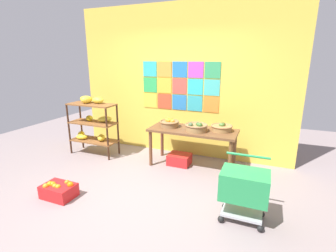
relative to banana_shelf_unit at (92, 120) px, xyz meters
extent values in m
plane|color=gray|center=(1.63, -1.06, -0.71)|extent=(9.50, 9.50, 0.00)
cube|color=gold|center=(1.63, 0.72, 0.75)|extent=(4.37, 0.06, 2.92)
cube|color=#2FB3B0|center=(0.98, 0.68, 1.00)|extent=(0.30, 0.01, 0.30)
cube|color=orange|center=(1.30, 0.68, 1.00)|extent=(0.30, 0.01, 0.30)
cube|color=blue|center=(1.62, 0.68, 1.00)|extent=(0.30, 0.01, 0.30)
cube|color=purple|center=(1.94, 0.68, 1.00)|extent=(0.30, 0.01, 0.30)
cube|color=#319258|center=(2.26, 0.68, 1.00)|extent=(0.30, 0.01, 0.30)
cube|color=green|center=(0.98, 0.68, 0.68)|extent=(0.30, 0.01, 0.30)
cube|color=gold|center=(1.30, 0.68, 0.68)|extent=(0.30, 0.01, 0.30)
cube|color=#DE4A3F|center=(1.62, 0.68, 0.68)|extent=(0.30, 0.01, 0.30)
cube|color=#2BB5BF|center=(1.94, 0.68, 0.68)|extent=(0.30, 0.01, 0.30)
cube|color=#40B6AF|center=(2.26, 0.68, 0.68)|extent=(0.30, 0.01, 0.30)
cube|color=yellow|center=(0.98, 0.68, 0.36)|extent=(0.30, 0.01, 0.30)
cube|color=#CF4729|center=(1.30, 0.68, 0.36)|extent=(0.30, 0.01, 0.30)
cube|color=#2671B8|center=(1.62, 0.68, 0.36)|extent=(0.30, 0.01, 0.30)
cube|color=teal|center=(1.94, 0.68, 0.36)|extent=(0.30, 0.01, 0.30)
cube|color=orange|center=(2.26, 0.68, 0.36)|extent=(0.30, 0.01, 0.30)
cylinder|color=#391F13|center=(-0.44, -0.20, -0.18)|extent=(0.04, 0.04, 1.05)
cylinder|color=#391F13|center=(0.50, -0.20, -0.18)|extent=(0.04, 0.04, 1.05)
cylinder|color=#391F13|center=(-0.44, 0.15, -0.18)|extent=(0.04, 0.04, 1.05)
cylinder|color=#391F13|center=(0.50, 0.15, -0.18)|extent=(0.04, 0.04, 1.05)
cube|color=brown|center=(0.03, -0.02, -0.42)|extent=(0.97, 0.39, 0.03)
ellipsoid|color=yellow|center=(0.20, -0.01, -0.35)|extent=(0.25, 0.29, 0.13)
ellipsoid|color=yellow|center=(-0.23, -0.09, -0.36)|extent=(0.27, 0.21, 0.10)
ellipsoid|color=yellow|center=(-0.33, 0.01, -0.35)|extent=(0.23, 0.25, 0.13)
cube|color=brown|center=(0.03, -0.02, -0.05)|extent=(0.97, 0.39, 0.02)
ellipsoid|color=yellow|center=(-0.11, 0.05, 0.02)|extent=(0.24, 0.25, 0.11)
ellipsoid|color=yellow|center=(0.25, 0.08, 0.02)|extent=(0.32, 0.30, 0.11)
cube|color=brown|center=(0.03, -0.02, 0.33)|extent=(0.97, 0.39, 0.02)
ellipsoid|color=yellow|center=(-0.18, 0.08, 0.41)|extent=(0.29, 0.19, 0.13)
ellipsoid|color=yellow|center=(0.13, 0.05, 0.40)|extent=(0.25, 0.17, 0.13)
ellipsoid|color=yellow|center=(-0.09, -0.02, 0.41)|extent=(0.23, 0.26, 0.15)
cube|color=brown|center=(2.07, 0.14, -0.03)|extent=(1.54, 0.64, 0.04)
cylinder|color=brown|center=(1.36, -0.12, -0.38)|extent=(0.06, 0.06, 0.66)
cylinder|color=brown|center=(2.78, -0.12, -0.38)|extent=(0.06, 0.06, 0.66)
cylinder|color=brown|center=(1.36, 0.40, -0.38)|extent=(0.06, 0.06, 0.66)
cylinder|color=brown|center=(2.78, 0.40, -0.38)|extent=(0.06, 0.06, 0.66)
cylinder|color=olive|center=(2.16, 0.06, 0.05)|extent=(0.36, 0.36, 0.11)
torus|color=#956944|center=(2.16, 0.06, 0.10)|extent=(0.39, 0.39, 0.03)
sphere|color=#3D6028|center=(2.23, 0.02, 0.11)|extent=(0.10, 0.10, 0.10)
sphere|color=#475C37|center=(2.08, -0.03, 0.12)|extent=(0.08, 0.08, 0.08)
sphere|color=#3B5A27|center=(2.18, 0.06, 0.11)|extent=(0.08, 0.08, 0.08)
cylinder|color=olive|center=(2.56, 0.23, 0.04)|extent=(0.35, 0.35, 0.09)
torus|color=#9D6B40|center=(2.56, 0.23, 0.08)|extent=(0.37, 0.37, 0.02)
sphere|color=#415B24|center=(2.56, 0.23, 0.10)|extent=(0.08, 0.08, 0.08)
sphere|color=#3F6427|center=(2.57, 0.23, 0.10)|extent=(0.07, 0.07, 0.07)
sphere|color=#496E2C|center=(2.55, 0.23, 0.10)|extent=(0.07, 0.07, 0.07)
sphere|color=#4E5A22|center=(2.58, 0.27, 0.10)|extent=(0.08, 0.08, 0.08)
cylinder|color=olive|center=(1.63, 0.15, 0.04)|extent=(0.33, 0.33, 0.10)
torus|color=olive|center=(1.63, 0.15, 0.09)|extent=(0.36, 0.36, 0.03)
sphere|color=orange|center=(1.64, 0.16, 0.11)|extent=(0.08, 0.08, 0.08)
sphere|color=orange|center=(1.61, 0.15, 0.10)|extent=(0.08, 0.08, 0.08)
sphere|color=orange|center=(1.64, 0.21, 0.10)|extent=(0.07, 0.07, 0.07)
sphere|color=orange|center=(1.68, 0.16, 0.10)|extent=(0.08, 0.08, 0.08)
sphere|color=orange|center=(1.58, 0.17, 0.11)|extent=(0.09, 0.09, 0.09)
cube|color=red|center=(1.83, 0.13, -0.61)|extent=(0.40, 0.33, 0.19)
cube|color=red|center=(0.64, -1.59, -0.61)|extent=(0.45, 0.31, 0.19)
sphere|color=orange|center=(0.62, -1.63, -0.52)|extent=(0.07, 0.07, 0.07)
sphere|color=orange|center=(0.70, -1.48, -0.52)|extent=(0.08, 0.08, 0.08)
sphere|color=orange|center=(0.81, -1.53, -0.51)|extent=(0.08, 0.08, 0.08)
sphere|color=orange|center=(0.52, -1.62, -0.52)|extent=(0.09, 0.09, 0.09)
sphere|color=orange|center=(0.55, -1.61, -0.52)|extent=(0.08, 0.08, 0.08)
sphere|color=orange|center=(0.51, -1.69, -0.51)|extent=(0.08, 0.08, 0.08)
sphere|color=orange|center=(0.68, -1.63, -0.52)|extent=(0.07, 0.07, 0.07)
sphere|color=black|center=(2.87, -1.28, -0.67)|extent=(0.08, 0.08, 0.08)
sphere|color=black|center=(3.32, -1.28, -0.67)|extent=(0.08, 0.08, 0.08)
sphere|color=black|center=(2.87, -0.99, -0.67)|extent=(0.08, 0.08, 0.08)
sphere|color=black|center=(3.32, -0.99, -0.67)|extent=(0.08, 0.08, 0.08)
cube|color=#A5A8AD|center=(3.10, -1.13, -0.61)|extent=(0.47, 0.31, 0.03)
cube|color=#268F4C|center=(3.10, -1.13, -0.24)|extent=(0.55, 0.39, 0.33)
cylinder|color=#268F4C|center=(3.10, -0.91, 0.05)|extent=(0.52, 0.03, 0.03)
camera|label=1|loc=(3.26, -3.89, 1.20)|focal=26.35mm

